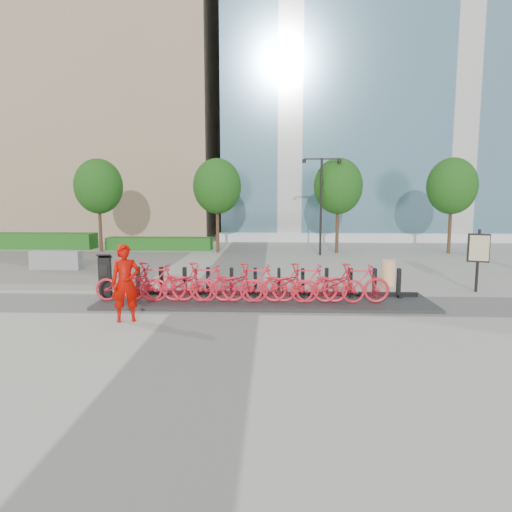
{
  "coord_description": "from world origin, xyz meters",
  "views": [
    {
      "loc": [
        1.54,
        -12.78,
        3.1
      ],
      "look_at": [
        1.0,
        1.5,
        1.2
      ],
      "focal_mm": 32.0,
      "sensor_mm": 36.0,
      "label": 1
    }
  ],
  "objects_px": {
    "kiosk": "(105,276)",
    "jersey_barrier": "(56,260)",
    "bike_0": "(129,283)",
    "map_sign": "(478,251)",
    "worker_red": "(126,283)",
    "construction_barrel": "(388,273)"
  },
  "relations": [
    {
      "from": "worker_red",
      "to": "map_sign",
      "type": "xyz_separation_m",
      "value": [
        10.21,
        3.86,
        0.38
      ]
    },
    {
      "from": "bike_0",
      "to": "map_sign",
      "type": "height_order",
      "value": "map_sign"
    },
    {
      "from": "bike_0",
      "to": "map_sign",
      "type": "relative_size",
      "value": 0.96
    },
    {
      "from": "kiosk",
      "to": "worker_red",
      "type": "height_order",
      "value": "worker_red"
    },
    {
      "from": "kiosk",
      "to": "worker_red",
      "type": "bearing_deg",
      "value": -66.9
    },
    {
      "from": "bike_0",
      "to": "kiosk",
      "type": "xyz_separation_m",
      "value": [
        -0.88,
        0.52,
        0.12
      ]
    },
    {
      "from": "jersey_barrier",
      "to": "worker_red",
      "type": "bearing_deg",
      "value": -56.55
    },
    {
      "from": "kiosk",
      "to": "jersey_barrier",
      "type": "distance_m",
      "value": 6.8
    },
    {
      "from": "worker_red",
      "to": "jersey_barrier",
      "type": "height_order",
      "value": "worker_red"
    },
    {
      "from": "kiosk",
      "to": "bike_0",
      "type": "bearing_deg",
      "value": -38.05
    },
    {
      "from": "bike_0",
      "to": "jersey_barrier",
      "type": "bearing_deg",
      "value": 40.09
    },
    {
      "from": "kiosk",
      "to": "construction_barrel",
      "type": "relative_size",
      "value": 1.46
    },
    {
      "from": "bike_0",
      "to": "kiosk",
      "type": "distance_m",
      "value": 1.03
    },
    {
      "from": "jersey_barrier",
      "to": "map_sign",
      "type": "xyz_separation_m",
      "value": [
        15.71,
        -3.9,
        0.95
      ]
    },
    {
      "from": "bike_0",
      "to": "construction_barrel",
      "type": "relative_size",
      "value": 2.17
    },
    {
      "from": "bike_0",
      "to": "worker_red",
      "type": "distance_m",
      "value": 1.94
    },
    {
      "from": "kiosk",
      "to": "map_sign",
      "type": "xyz_separation_m",
      "value": [
        11.6,
        1.51,
        0.64
      ]
    },
    {
      "from": "worker_red",
      "to": "construction_barrel",
      "type": "height_order",
      "value": "worker_red"
    },
    {
      "from": "construction_barrel",
      "to": "map_sign",
      "type": "xyz_separation_m",
      "value": [
        2.59,
        -0.96,
        0.9
      ]
    },
    {
      "from": "construction_barrel",
      "to": "jersey_barrier",
      "type": "xyz_separation_m",
      "value": [
        -13.12,
        2.94,
        -0.05
      ]
    },
    {
      "from": "bike_0",
      "to": "worker_red",
      "type": "bearing_deg",
      "value": -164.39
    },
    {
      "from": "kiosk",
      "to": "map_sign",
      "type": "height_order",
      "value": "map_sign"
    }
  ]
}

